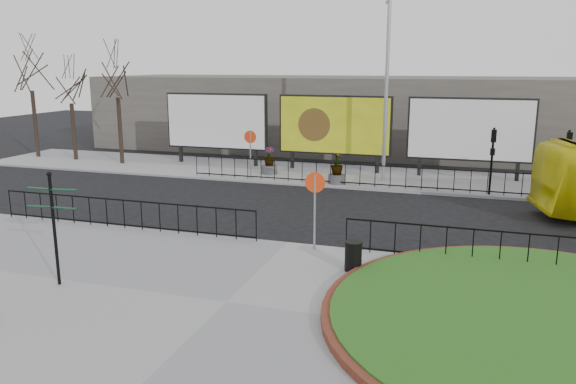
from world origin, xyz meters
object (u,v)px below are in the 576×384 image
at_px(fingerpost_sign, 53,217).
at_px(planter_b, 337,170).
at_px(litter_bin, 353,256).
at_px(planter_a, 269,163).
at_px(lamp_post, 387,86).
at_px(billboard_mid, 334,125).

xyz_separation_m(fingerpost_sign, planter_b, (4.13, 14.92, -1.18)).
height_order(fingerpost_sign, planter_b, fingerpost_sign).
xyz_separation_m(litter_bin, planter_b, (-3.10, 11.53, 0.23)).
height_order(fingerpost_sign, planter_a, fingerpost_sign).
height_order(lamp_post, planter_a, lamp_post).
height_order(billboard_mid, planter_b, billboard_mid).
relative_size(billboard_mid, litter_bin, 7.25).
distance_m(billboard_mid, planter_b, 3.92).
height_order(litter_bin, planter_b, planter_b).
bearing_deg(planter_a, fingerpost_sign, -90.45).
distance_m(fingerpost_sign, litter_bin, 8.11).
bearing_deg(billboard_mid, lamp_post, -33.25).
height_order(billboard_mid, planter_a, billboard_mid).
height_order(billboard_mid, fingerpost_sign, billboard_mid).
bearing_deg(lamp_post, planter_b, -146.39).
bearing_deg(lamp_post, fingerpost_sign, -110.82).
bearing_deg(fingerpost_sign, planter_a, 88.22).
xyz_separation_m(lamp_post, fingerpost_sign, (-6.20, -16.30, -2.87)).
bearing_deg(planter_a, lamp_post, 0.00).
height_order(fingerpost_sign, litter_bin, fingerpost_sign).
height_order(lamp_post, fingerpost_sign, lamp_post).
bearing_deg(planter_b, litter_bin, -74.94).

